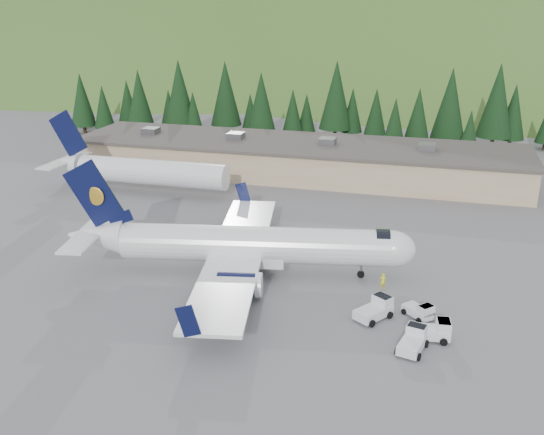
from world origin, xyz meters
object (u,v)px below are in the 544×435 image
Objects in this scene: airliner at (246,245)px; baggage_tug_c at (413,340)px; ramp_worker at (383,281)px; baggage_tug_a at (433,330)px; baggage_tug_d at (376,309)px; baggage_tug_b at (420,311)px; terminal_building at (296,158)px; second_airliner at (134,170)px.

baggage_tug_c is at bearing -41.04° from airliner.
baggage_tug_a is at bearing 103.54° from ramp_worker.
baggage_tug_b is at bearing -40.66° from baggage_tug_d.
baggage_tug_d is (13.62, -5.55, -2.26)m from airliner.
baggage_tug_a reaches higher than baggage_tug_b.
baggage_tug_b is 47.86m from terminal_building.
airliner is at bearing 73.10° from baggage_tug_c.
ramp_worker is (0.01, 5.85, -0.03)m from baggage_tug_d.
second_airliner is 43.54m from ramp_worker.
airliner is at bearing -151.93° from baggage_tug_b.
baggage_tug_b is at bearing -25.81° from airliner.
baggage_tug_d is (-3.72, -0.95, 0.16)m from baggage_tug_b.
baggage_tug_c is at bearing -106.66° from baggage_tug_d.
second_airliner is at bearing -47.35° from ramp_worker.
baggage_tug_c is at bearing -50.23° from baggage_tug_b.
second_airliner reaches higher than terminal_building.
baggage_tug_a is 3.52m from baggage_tug_b.
second_airliner is (-23.92, 22.19, 0.24)m from airliner.
baggage_tug_a is 9.56m from ramp_worker.
airliner is 32.63m from second_airliner.
second_airliner is at bearing -141.22° from terminal_building.
second_airliner is 49.27m from baggage_tug_b.
airliner is at bearing -84.01° from terminal_building.
baggage_tug_a is at bearing -80.95° from baggage_tug_d.
baggage_tug_b is 1.86× the size of ramp_worker.
terminal_building reaches higher than baggage_tug_b.
baggage_tug_d is (-3.42, 4.32, 0.05)m from baggage_tug_c.
baggage_tug_c is 52.51m from terminal_building.
second_airliner is 25.55m from terminal_building.
terminal_building is (19.91, 16.00, -0.70)m from second_airliner.
baggage_tug_a is 0.98× the size of baggage_tug_c.
ramp_worker is (17.64, -37.89, -1.83)m from terminal_building.
baggage_tug_b is 0.78× the size of baggage_tug_d.
baggage_tug_c reaches higher than ramp_worker.
baggage_tug_d is (37.54, -27.75, -2.50)m from second_airliner.
baggage_tug_a is at bearing -27.77° from baggage_tug_b.
second_airliner is at bearing -170.07° from baggage_tug_b.
baggage_tug_d reaches higher than ramp_worker.
ramp_worker is (-3.71, 4.90, 0.14)m from baggage_tug_b.
airliner is 9.89× the size of baggage_tug_c.
terminal_building reaches higher than ramp_worker.
terminal_building is (-4.01, 38.19, -0.46)m from airliner.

